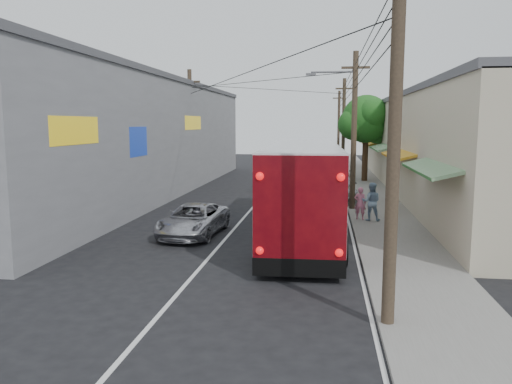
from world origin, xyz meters
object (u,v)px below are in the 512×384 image
(parked_car_far, at_px, (325,166))
(pedestrian_far, at_px, (371,202))
(parked_suv, at_px, (336,187))
(pedestrian_near, at_px, (360,203))
(jeepney, at_px, (194,220))
(coach_bus, at_px, (303,188))
(parked_car_mid, at_px, (335,172))

(parked_car_far, xyz_separation_m, pedestrian_far, (2.07, -21.11, 0.16))
(parked_suv, height_order, pedestrian_near, parked_suv)
(parked_car_far, xyz_separation_m, pedestrian_near, (1.60, -20.85, 0.04))
(jeepney, height_order, parked_suv, parked_suv)
(jeepney, xyz_separation_m, pedestrian_near, (6.80, 3.71, 0.24))
(parked_suv, distance_m, parked_car_far, 14.60)
(coach_bus, xyz_separation_m, parked_car_far, (0.86, 23.82, -1.07))
(parked_car_mid, height_order, parked_car_far, parked_car_far)
(parked_car_far, bearing_deg, pedestrian_near, -83.88)
(coach_bus, xyz_separation_m, jeepney, (-4.34, -0.74, -1.27))
(coach_bus, distance_m, pedestrian_near, 3.99)
(parked_suv, relative_size, pedestrian_near, 3.75)
(parked_suv, bearing_deg, pedestrian_far, -77.37)
(parked_suv, bearing_deg, pedestrian_near, -81.04)
(coach_bus, relative_size, parked_suv, 2.29)
(jeepney, bearing_deg, parked_car_far, 81.80)
(parked_suv, bearing_deg, parked_car_far, 93.10)
(parked_suv, relative_size, parked_car_far, 1.12)
(coach_bus, height_order, parked_car_far, coach_bus)
(coach_bus, height_order, parked_suv, coach_bus)
(jeepney, bearing_deg, parked_suv, 63.29)
(coach_bus, distance_m, parked_suv, 9.42)
(coach_bus, relative_size, jeepney, 2.86)
(jeepney, relative_size, pedestrian_far, 2.59)
(jeepney, height_order, pedestrian_far, pedestrian_far)
(coach_bus, bearing_deg, pedestrian_far, 41.14)
(pedestrian_far, bearing_deg, parked_car_mid, -79.56)
(parked_suv, distance_m, pedestrian_near, 6.33)
(parked_car_far, bearing_deg, coach_bus, -90.33)
(coach_bus, relative_size, pedestrian_near, 8.59)
(coach_bus, bearing_deg, parked_car_mid, 83.40)
(parked_car_mid, distance_m, pedestrian_near, 15.94)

